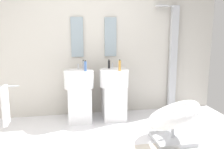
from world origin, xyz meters
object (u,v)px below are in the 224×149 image
towel_rack (3,107)px  soap_bottle_grey (83,65)px  soap_bottle_amber (120,65)px  soap_bottle_black (109,64)px  pedestal_sink_right (114,92)px  pedestal_sink_left (79,93)px  lounge_chair (173,118)px  shower_column (172,56)px  soap_bottle_blue (85,66)px

towel_rack → soap_bottle_grey: soap_bottle_grey is taller
soap_bottle_amber → soap_bottle_black: size_ratio=1.21×
pedestal_sink_right → soap_bottle_black: size_ratio=6.18×
pedestal_sink_left → lounge_chair: 1.65m
pedestal_sink_left → pedestal_sink_right: 0.62m
pedestal_sink_left → lounge_chair: pedestal_sink_left is taller
pedestal_sink_left → pedestal_sink_right: size_ratio=1.00×
pedestal_sink_right → soap_bottle_grey: soap_bottle_grey is taller
pedestal_sink_right → soap_bottle_black: bearing=113.2°
shower_column → soap_bottle_amber: size_ratio=10.38×
towel_rack → soap_bottle_blue: size_ratio=4.99×
towel_rack → soap_bottle_black: bearing=35.5°
soap_bottle_amber → pedestal_sink_right: bearing=116.5°
pedestal_sink_left → soap_bottle_grey: (0.09, 0.12, 0.48)m
shower_column → lounge_chair: shower_column is taller
pedestal_sink_left → soap_bottle_amber: (0.69, -0.14, 0.49)m
towel_rack → soap_bottle_blue: 1.46m
pedestal_sink_left → soap_bottle_black: soap_bottle_black is taller
pedestal_sink_right → soap_bottle_black: soap_bottle_black is taller
towel_rack → lounge_chair: bearing=-1.6°
pedestal_sink_right → soap_bottle_grey: 0.72m
pedestal_sink_left → soap_bottle_grey: size_ratio=5.93×
pedestal_sink_left → soap_bottle_blue: (0.11, -0.09, 0.49)m
pedestal_sink_left → towel_rack: size_ratio=1.06×
towel_rack → soap_bottle_blue: (1.11, 0.87, 0.37)m
pedestal_sink_right → soap_bottle_blue: soap_bottle_blue is taller
pedestal_sink_left → soap_bottle_grey: bearing=54.6°
pedestal_sink_right → shower_column: size_ratio=0.49×
soap_bottle_grey → soap_bottle_black: soap_bottle_grey is taller
pedestal_sink_right → soap_bottle_amber: bearing=-63.5°
shower_column → towel_rack: bearing=-156.0°
lounge_chair → soap_bottle_black: soap_bottle_black is taller
pedestal_sink_left → towel_rack: (-1.00, -0.96, 0.12)m
soap_bottle_black → lounge_chair: bearing=-57.9°
soap_bottle_amber → soap_bottle_black: (-0.13, 0.29, -0.02)m
pedestal_sink_left → shower_column: size_ratio=0.49×
shower_column → soap_bottle_black: size_ratio=12.58×
pedestal_sink_left → soap_bottle_black: bearing=15.2°
lounge_chair → soap_bottle_amber: (-0.60, 0.88, 0.65)m
soap_bottle_grey → soap_bottle_black: (0.46, 0.03, -0.00)m
shower_column → soap_bottle_grey: bearing=-174.1°
soap_bottle_blue → pedestal_sink_left: bearing=139.3°
pedestal_sink_left → soap_bottle_amber: 0.86m
lounge_chair → pedestal_sink_left: bearing=141.5°
soap_bottle_amber → lounge_chair: bearing=-55.7°
soap_bottle_blue → lounge_chair: bearing=-38.2°
shower_column → towel_rack: (-2.84, -1.27, -0.45)m
shower_column → pedestal_sink_right: bearing=-165.9°
towel_rack → soap_bottle_amber: 1.91m
soap_bottle_grey → soap_bottle_blue: bearing=-84.6°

